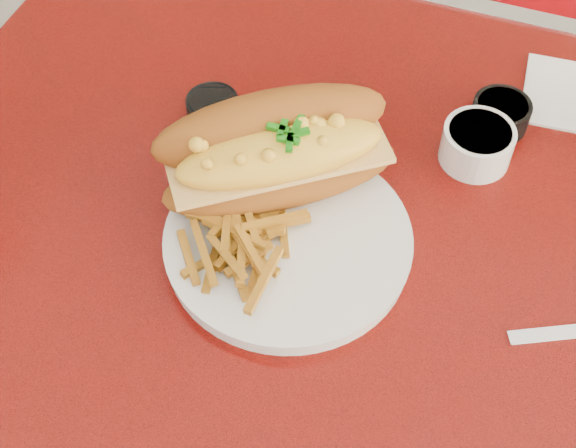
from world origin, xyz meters
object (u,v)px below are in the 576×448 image
(booth_bench_far, at_px, (485,80))
(dinner_plate, at_px, (288,242))
(gravy_ramekin, at_px, (477,144))
(diner_table, at_px, (397,321))
(mac_hoagie, at_px, (277,151))
(fork, at_px, (351,231))
(sauce_cup_right, at_px, (501,114))
(sauce_cup_left, at_px, (213,108))

(booth_bench_far, xyz_separation_m, dinner_plate, (-0.12, -0.86, 0.49))
(dinner_plate, xyz_separation_m, gravy_ramekin, (0.15, 0.19, 0.01))
(diner_table, relative_size, mac_hoagie, 4.52)
(diner_table, height_order, booth_bench_far, booth_bench_far)
(booth_bench_far, xyz_separation_m, mac_hoagie, (-0.16, -0.80, 0.55))
(diner_table, bearing_deg, mac_hoagie, 174.68)
(fork, xyz_separation_m, gravy_ramekin, (0.10, 0.16, 0.01))
(booth_bench_far, height_order, sauce_cup_right, booth_bench_far)
(diner_table, distance_m, dinner_plate, 0.22)
(diner_table, bearing_deg, dinner_plate, -157.00)
(fork, xyz_separation_m, sauce_cup_right, (0.11, 0.22, 0.00))
(diner_table, height_order, sauce_cup_left, sauce_cup_left)
(mac_hoagie, height_order, sauce_cup_left, mac_hoagie)
(booth_bench_far, distance_m, sauce_cup_right, 0.79)
(diner_table, height_order, dinner_plate, dinner_plate)
(dinner_plate, bearing_deg, fork, 26.49)
(sauce_cup_left, distance_m, sauce_cup_right, 0.33)
(diner_table, distance_m, mac_hoagie, 0.28)
(dinner_plate, distance_m, sauce_cup_left, 0.20)
(dinner_plate, xyz_separation_m, sauce_cup_left, (-0.14, 0.14, 0.01))
(diner_table, xyz_separation_m, fork, (-0.06, -0.02, 0.18))
(dinner_plate, bearing_deg, diner_table, 23.00)
(sauce_cup_right, bearing_deg, dinner_plate, -124.20)
(dinner_plate, bearing_deg, gravy_ramekin, 50.71)
(diner_table, relative_size, booth_bench_far, 1.03)
(diner_table, bearing_deg, gravy_ramekin, 76.70)
(diner_table, height_order, mac_hoagie, mac_hoagie)
(dinner_plate, relative_size, sauce_cup_right, 3.67)
(diner_table, bearing_deg, fork, -160.33)
(fork, bearing_deg, mac_hoagie, 55.40)
(sauce_cup_left, xyz_separation_m, sauce_cup_right, (0.31, 0.10, 0.00))
(sauce_cup_right, bearing_deg, fork, -116.82)
(booth_bench_far, distance_m, fork, 0.97)
(sauce_cup_left, bearing_deg, booth_bench_far, 69.72)
(diner_table, bearing_deg, booth_bench_far, 90.00)
(booth_bench_far, bearing_deg, sauce_cup_left, -110.28)
(diner_table, distance_m, booth_bench_far, 0.87)
(dinner_plate, relative_size, mac_hoagie, 1.17)
(mac_hoagie, distance_m, gravy_ramekin, 0.23)
(diner_table, relative_size, fork, 9.34)
(gravy_ramekin, xyz_separation_m, sauce_cup_left, (-0.30, -0.04, -0.01))
(sauce_cup_left, bearing_deg, fork, -29.50)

